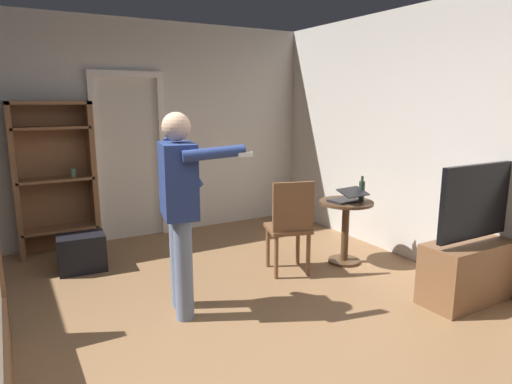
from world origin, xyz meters
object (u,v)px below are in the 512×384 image
Objects in this scene: bottle_on_table at (362,191)px; person_blue_shirt at (180,200)px; side_table at (346,222)px; tv_flatscreen at (476,260)px; laptop at (347,197)px; bookshelf at (54,172)px; suitcase_dark at (82,253)px; wooden_chair at (290,223)px.

person_blue_shirt is (-2.12, -0.16, 0.16)m from bottle_on_table.
tv_flatscreen is at bearing -72.21° from side_table.
bookshelf is at bearing 143.29° from laptop.
suitcase_dark is (-2.55, 1.24, -0.56)m from laptop.
suitcase_dark is (-1.86, 1.17, -0.35)m from wooden_chair.
laptop is at bearing -120.93° from side_table.
bottle_on_table is at bearing -6.72° from wooden_chair.
suitcase_dark is at bearing 154.10° from laptop.
wooden_chair is 2.22m from suitcase_dark.
laptop is at bearing -21.85° from suitcase_dark.
suitcase_dark is (-2.58, 1.20, -0.27)m from side_table.
tv_flatscreen is 1.78× the size of side_table.
wooden_chair is 1.36m from person_blue_shirt.
tv_flatscreen is at bearing -77.22° from bottle_on_table.
tv_flatscreen is 1.32m from bottle_on_table.
bookshelf is 6.39× the size of bottle_on_table.
tv_flatscreen is 4.51× the size of bottle_on_table.
tv_flatscreen is at bearing -23.79° from person_blue_shirt.
bottle_on_table is at bearing -21.10° from suitcase_dark.
tv_flatscreen is 2.63× the size of suitcase_dark.
laptop is 0.21× the size of person_blue_shirt.
person_blue_shirt is at bearing -174.25° from laptop.
tv_flatscreen is 0.74× the size of person_blue_shirt.
laptop is (2.68, -2.00, -0.20)m from bookshelf.
side_table is 0.71× the size of wooden_chair.
bookshelf is at bearing 108.27° from person_blue_shirt.
tv_flatscreen is at bearing -35.73° from suitcase_dark.
tv_flatscreen reaches higher than laptop.
side_table is 2.85m from suitcase_dark.
laptop is at bearing -5.28° from wooden_chair.
laptop is 0.36× the size of wooden_chair.
side_table is at bearing -20.84° from suitcase_dark.
side_table is 2.53× the size of bottle_on_table.
suitcase_dark is at bearing 154.85° from bottle_on_table.
side_table is 0.41× the size of person_blue_shirt.
side_table is at bearing -1.69° from wooden_chair.
laptop reaches higher than suitcase_dark.
bottle_on_table is at bearing 102.78° from tv_flatscreen.
laptop is (-0.44, 1.25, 0.38)m from tv_flatscreen.
bookshelf is 3.50m from bottle_on_table.
wooden_chair is (-0.69, 0.06, -0.21)m from laptop.
person_blue_shirt is (-2.40, 1.06, 0.61)m from tv_flatscreen.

